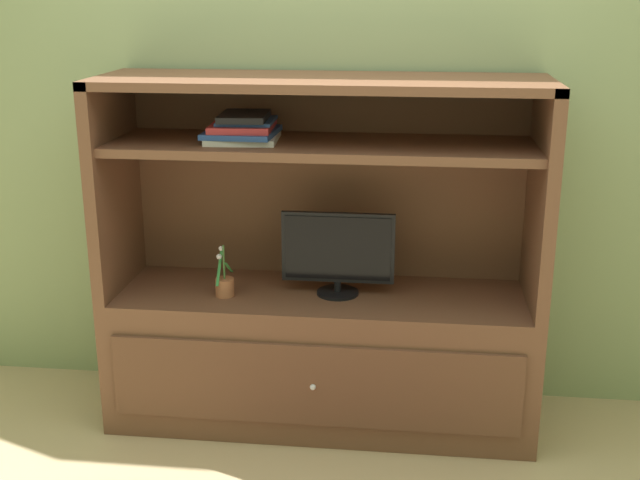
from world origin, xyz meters
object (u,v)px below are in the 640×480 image
at_px(potted_plant, 225,285).
at_px(magazine_stack, 243,128).
at_px(tv_monitor, 338,252).
at_px(media_console, 322,317).

height_order(potted_plant, magazine_stack, magazine_stack).
bearing_deg(tv_monitor, media_console, 168.99).
bearing_deg(magazine_stack, tv_monitor, -1.38).
xyz_separation_m(media_console, potted_plant, (-0.40, -0.09, 0.16)).
relative_size(media_console, tv_monitor, 3.83).
height_order(tv_monitor, magazine_stack, magazine_stack).
bearing_deg(potted_plant, magazine_stack, 46.20).
distance_m(tv_monitor, potted_plant, 0.49).
distance_m(media_console, magazine_stack, 0.87).
bearing_deg(magazine_stack, media_console, 0.77).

